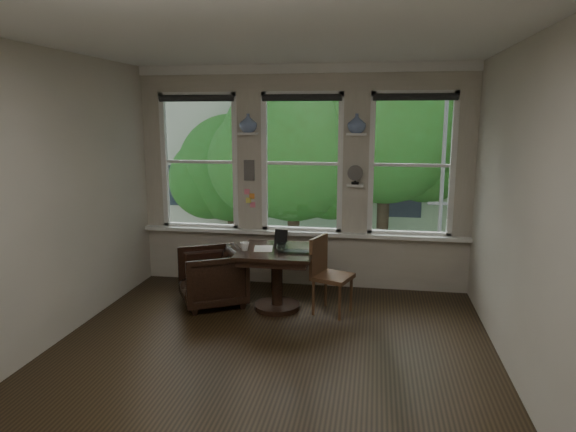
% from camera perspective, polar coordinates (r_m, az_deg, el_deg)
% --- Properties ---
extents(ground, '(4.50, 4.50, 0.00)m').
position_cam_1_polar(ground, '(5.30, -2.08, -15.05)').
color(ground, black).
rests_on(ground, ground).
extents(ceiling, '(4.50, 4.50, 0.00)m').
position_cam_1_polar(ceiling, '(4.81, -2.35, 19.01)').
color(ceiling, silver).
rests_on(ceiling, ground).
extents(wall_back, '(4.50, 0.00, 4.50)m').
position_cam_1_polar(wall_back, '(7.03, 1.59, 4.25)').
color(wall_back, beige).
rests_on(wall_back, ground).
extents(wall_front, '(4.50, 0.00, 4.50)m').
position_cam_1_polar(wall_front, '(2.73, -12.05, -6.95)').
color(wall_front, beige).
rests_on(wall_front, ground).
extents(wall_left, '(0.00, 4.50, 4.50)m').
position_cam_1_polar(wall_left, '(5.74, -24.79, 1.68)').
color(wall_left, beige).
rests_on(wall_left, ground).
extents(wall_right, '(0.00, 4.50, 4.50)m').
position_cam_1_polar(wall_right, '(4.90, 24.50, 0.26)').
color(wall_right, beige).
rests_on(wall_right, ground).
extents(window_left, '(1.10, 0.12, 1.90)m').
position_cam_1_polar(window_left, '(7.35, -9.72, 5.96)').
color(window_left, white).
rests_on(window_left, ground).
extents(window_center, '(1.10, 0.12, 1.90)m').
position_cam_1_polar(window_center, '(7.01, 1.60, 5.87)').
color(window_center, white).
rests_on(window_center, ground).
extents(window_right, '(1.10, 0.12, 1.90)m').
position_cam_1_polar(window_right, '(6.95, 13.57, 5.53)').
color(window_right, white).
rests_on(window_right, ground).
extents(shelf_left, '(0.26, 0.16, 0.03)m').
position_cam_1_polar(shelf_left, '(7.03, -4.44, 9.12)').
color(shelf_left, white).
rests_on(shelf_left, ground).
extents(shelf_right, '(0.26, 0.16, 0.03)m').
position_cam_1_polar(shelf_right, '(6.82, 7.61, 9.00)').
color(shelf_right, white).
rests_on(shelf_right, ground).
extents(intercom, '(0.14, 0.06, 0.28)m').
position_cam_1_polar(intercom, '(7.09, -4.32, 5.09)').
color(intercom, '#59544F').
rests_on(intercom, ground).
extents(sticky_notes, '(0.16, 0.01, 0.24)m').
position_cam_1_polar(sticky_notes, '(7.14, -4.27, 2.30)').
color(sticky_notes, pink).
rests_on(sticky_notes, ground).
extents(desk_fan, '(0.20, 0.20, 0.24)m').
position_cam_1_polar(desk_fan, '(6.84, 7.48, 4.22)').
color(desk_fan, '#59544F').
rests_on(desk_fan, ground).
extents(vase_left, '(0.24, 0.24, 0.25)m').
position_cam_1_polar(vase_left, '(7.02, -4.46, 10.26)').
color(vase_left, silver).
rests_on(vase_left, shelf_left).
extents(vase_right, '(0.24, 0.24, 0.25)m').
position_cam_1_polar(vase_right, '(6.82, 7.64, 10.17)').
color(vase_right, silver).
rests_on(vase_right, shelf_right).
extents(table, '(0.90, 0.90, 0.75)m').
position_cam_1_polar(table, '(6.30, -1.24, -7.04)').
color(table, black).
rests_on(table, ground).
extents(armchair_left, '(1.05, 1.04, 0.71)m').
position_cam_1_polar(armchair_left, '(6.52, -8.43, -6.72)').
color(armchair_left, black).
rests_on(armchair_left, ground).
extents(cushion_red, '(0.45, 0.45, 0.06)m').
position_cam_1_polar(cushion_red, '(6.50, -8.46, -5.92)').
color(cushion_red, maroon).
rests_on(cushion_red, armchair_left).
extents(side_chair_right, '(0.54, 0.54, 0.92)m').
position_cam_1_polar(side_chair_right, '(6.16, 4.99, -6.68)').
color(side_chair_right, '#462719').
rests_on(side_chair_right, ground).
extents(laptop, '(0.33, 0.22, 0.03)m').
position_cam_1_polar(laptop, '(6.01, 1.10, -4.10)').
color(laptop, black).
rests_on(laptop, table).
extents(mug, '(0.14, 0.14, 0.10)m').
position_cam_1_polar(mug, '(6.16, -4.83, -3.38)').
color(mug, white).
rests_on(mug, table).
extents(drinking_glass, '(0.17, 0.17, 0.11)m').
position_cam_1_polar(drinking_glass, '(6.07, -0.68, -3.54)').
color(drinking_glass, white).
rests_on(drinking_glass, table).
extents(tablet, '(0.17, 0.10, 0.22)m').
position_cam_1_polar(tablet, '(6.27, -0.80, -2.52)').
color(tablet, black).
rests_on(tablet, table).
extents(papers, '(0.27, 0.33, 0.00)m').
position_cam_1_polar(papers, '(6.24, -2.76, -3.63)').
color(papers, silver).
rests_on(papers, table).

